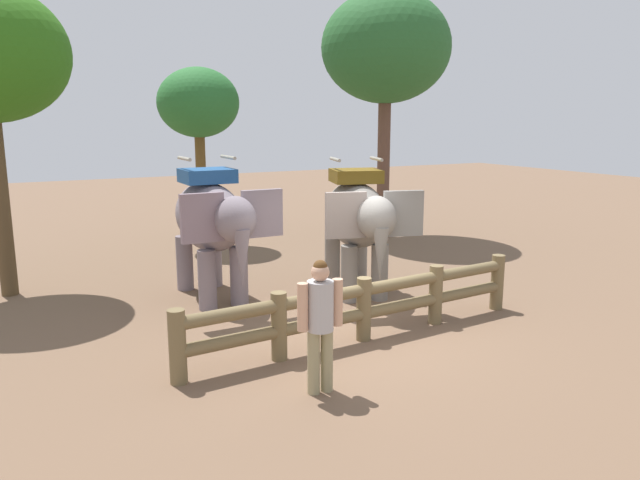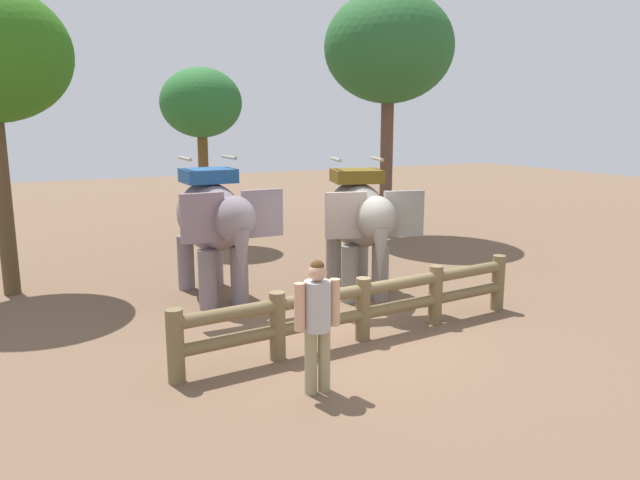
# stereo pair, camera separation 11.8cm
# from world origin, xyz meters

# --- Properties ---
(ground_plane) EXTENTS (60.00, 60.00, 0.00)m
(ground_plane) POSITION_xyz_m (0.00, 0.00, 0.00)
(ground_plane) COLOR brown
(log_fence) EXTENTS (6.47, 0.71, 1.05)m
(log_fence) POSITION_xyz_m (0.00, -0.28, 0.60)
(log_fence) COLOR brown
(log_fence) RESTS_ON ground
(elephant_near_left) EXTENTS (1.89, 3.30, 2.85)m
(elephant_near_left) POSITION_xyz_m (-1.45, 3.04, 1.60)
(elephant_near_left) COLOR gray
(elephant_near_left) RESTS_ON ground
(elephant_center) EXTENTS (2.20, 3.34, 2.79)m
(elephant_center) POSITION_xyz_m (1.32, 2.12, 1.57)
(elephant_center) COLOR gray
(elephant_center) RESTS_ON ground
(tourist_woman_in_black) EXTENTS (0.64, 0.36, 1.80)m
(tourist_woman_in_black) POSITION_xyz_m (-1.53, -1.66, 1.04)
(tourist_woman_in_black) COLOR #988E66
(tourist_woman_in_black) RESTS_ON ground
(tree_far_left) EXTENTS (2.25, 2.25, 4.96)m
(tree_far_left) POSITION_xyz_m (-0.05, 8.37, 3.94)
(tree_far_left) COLOR brown
(tree_far_left) RESTS_ON ground
(tree_far_right) EXTENTS (3.79, 3.79, 7.22)m
(tree_far_right) POSITION_xyz_m (5.24, 7.10, 5.57)
(tree_far_right) COLOR brown
(tree_far_right) RESTS_ON ground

